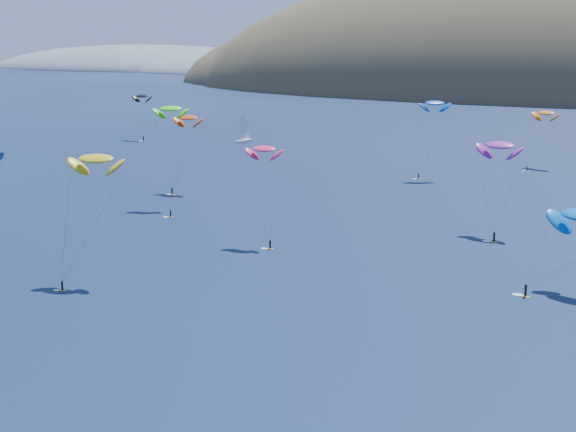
% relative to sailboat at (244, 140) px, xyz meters
% --- Properties ---
extents(headland, '(460.00, 250.00, 60.00)m').
position_rel_sailboat_xyz_m(headland, '(-376.23, 528.98, -4.31)').
color(headland, slate).
rests_on(headland, ground).
extents(sailboat, '(9.66, 8.37, 11.62)m').
position_rel_sailboat_xyz_m(sailboat, '(0.00, 0.00, 0.00)').
color(sailboat, silver).
rests_on(sailboat, ground).
extents(kitesurfer_1, '(8.20, 9.30, 21.01)m').
position_rel_sailboat_xyz_m(kitesurfer_1, '(30.26, -88.68, 17.74)').
color(kitesurfer_1, yellow).
rests_on(kitesurfer_1, ground).
extents(kitesurfer_2, '(9.81, 12.16, 22.44)m').
position_rel_sailboat_xyz_m(kitesurfer_2, '(56.02, -159.46, 18.94)').
color(kitesurfer_2, yellow).
rests_on(kitesurfer_2, ground).
extents(kitesurfer_3, '(11.46, 14.99, 24.87)m').
position_rel_sailboat_xyz_m(kitesurfer_3, '(36.04, -105.66, 21.67)').
color(kitesurfer_3, yellow).
rests_on(kitesurfer_3, ground).
extents(kitesurfer_4, '(9.20, 7.38, 23.22)m').
position_rel_sailboat_xyz_m(kitesurfer_4, '(82.52, -45.05, 19.90)').
color(kitesurfer_4, yellow).
rests_on(kitesurfer_4, ground).
extents(kitesurfer_6, '(10.22, 12.34, 20.48)m').
position_rel_sailboat_xyz_m(kitesurfer_6, '(109.93, -101.12, 16.84)').
color(kitesurfer_6, yellow).
rests_on(kitesurfer_6, ground).
extents(kitesurfer_9, '(7.79, 6.94, 20.20)m').
position_rel_sailboat_xyz_m(kitesurfer_9, '(70.64, -127.62, 17.20)').
color(kitesurfer_9, yellow).
rests_on(kitesurfer_9, ground).
extents(kitesurfer_11, '(9.53, 15.31, 18.72)m').
position_rel_sailboat_xyz_m(kitesurfer_11, '(108.13, -12.06, 15.33)').
color(kitesurfer_11, yellow).
rests_on(kitesurfer_11, ground).
extents(kitesurfer_12, '(8.44, 7.67, 18.61)m').
position_rel_sailboat_xyz_m(kitesurfer_12, '(-38.99, -7.91, 15.36)').
color(kitesurfer_12, yellow).
rests_on(kitesurfer_12, ground).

